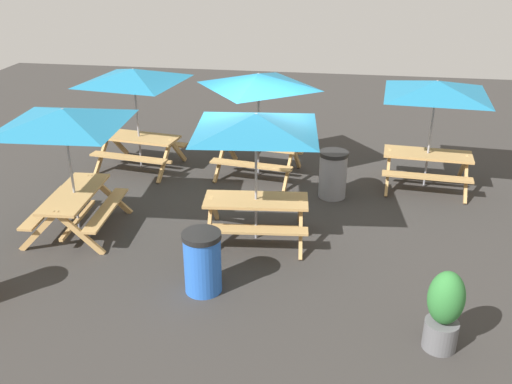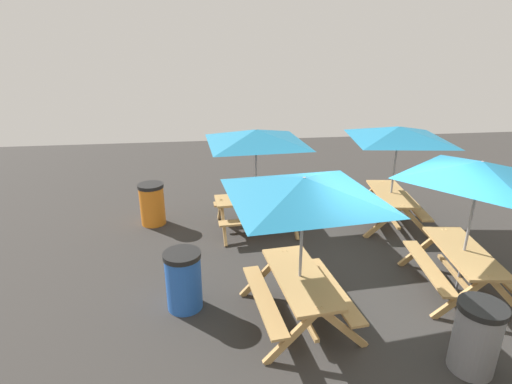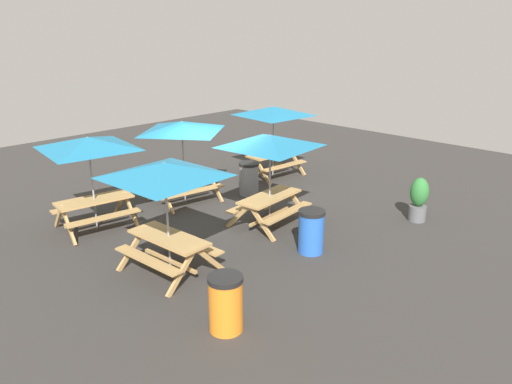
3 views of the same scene
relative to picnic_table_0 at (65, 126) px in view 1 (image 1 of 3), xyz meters
name	(u,v)px [view 1 (image 1 of 3)]	position (x,y,z in m)	size (l,w,h in m)	color
ground_plane	(255,203)	(-3.00, -1.66, -1.99)	(24.00, 24.00, 0.00)	#33302D
picnic_table_0	(65,126)	(0.00, 0.00, 0.00)	(2.82, 2.82, 2.34)	tan
picnic_table_1	(256,132)	(-3.24, -0.23, 0.00)	(2.81, 2.81, 2.34)	tan
picnic_table_2	(259,88)	(-2.84, -3.12, 0.00)	(2.27, 2.27, 2.34)	tan
picnic_table_3	(134,83)	(-0.08, -3.13, 0.00)	(2.80, 2.80, 2.34)	tan
picnic_table_4	(436,96)	(-6.45, -3.04, 0.00)	(2.82, 2.82, 2.34)	tan
trash_bin_gray	(333,174)	(-4.51, -2.22, -1.49)	(0.59, 0.59, 0.98)	gray
trash_bin_blue	(203,262)	(-2.71, 1.51, -1.49)	(0.59, 0.59, 0.98)	blue
potted_plant_0	(444,310)	(-6.07, 2.31, -1.40)	(0.47, 0.47, 1.15)	#59595B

